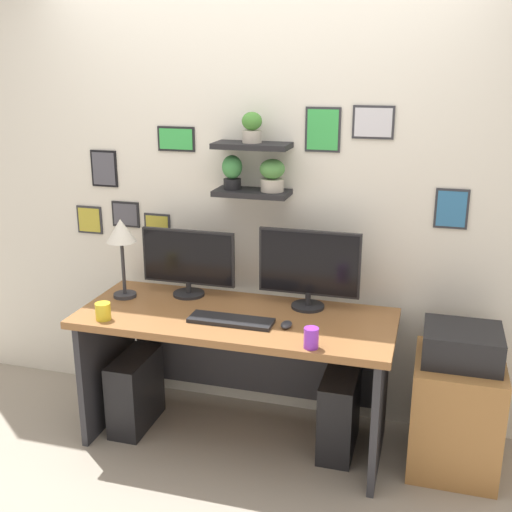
{
  "coord_description": "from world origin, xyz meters",
  "views": [
    {
      "loc": [
        0.96,
        -2.95,
        2.03
      ],
      "look_at": [
        0.1,
        0.05,
        1.07
      ],
      "focal_mm": 44.21,
      "sensor_mm": 36.0,
      "label": 1
    }
  ],
  "objects_px": {
    "keyboard": "(231,320)",
    "coffee_mug": "(103,311)",
    "monitor_left": "(188,261)",
    "computer_tower_left": "(135,391)",
    "drawer_cabinet": "(455,413)",
    "computer_tower_right": "(339,412)",
    "monitor_right": "(309,267)",
    "pen_cup": "(311,338)",
    "desk": "(239,346)",
    "computer_mouse": "(286,325)",
    "desk_lamp": "(121,237)",
    "printer": "(462,345)"
  },
  "relations": [
    {
      "from": "monitor_left",
      "to": "computer_tower_left",
      "type": "distance_m",
      "value": 0.82
    },
    {
      "from": "pen_cup",
      "to": "drawer_cabinet",
      "type": "height_order",
      "value": "pen_cup"
    },
    {
      "from": "drawer_cabinet",
      "to": "computer_tower_right",
      "type": "distance_m",
      "value": 0.6
    },
    {
      "from": "keyboard",
      "to": "drawer_cabinet",
      "type": "height_order",
      "value": "keyboard"
    },
    {
      "from": "desk",
      "to": "printer",
      "type": "height_order",
      "value": "printer"
    },
    {
      "from": "monitor_right",
      "to": "computer_tower_right",
      "type": "height_order",
      "value": "monitor_right"
    },
    {
      "from": "keyboard",
      "to": "computer_tower_left",
      "type": "bearing_deg",
      "value": 172.91
    },
    {
      "from": "desk",
      "to": "computer_tower_right",
      "type": "height_order",
      "value": "desk"
    },
    {
      "from": "keyboard",
      "to": "printer",
      "type": "bearing_deg",
      "value": 9.65
    },
    {
      "from": "monitor_left",
      "to": "computer_mouse",
      "type": "xyz_separation_m",
      "value": [
        0.65,
        -0.3,
        -0.19
      ]
    },
    {
      "from": "desk_lamp",
      "to": "drawer_cabinet",
      "type": "height_order",
      "value": "desk_lamp"
    },
    {
      "from": "keyboard",
      "to": "drawer_cabinet",
      "type": "xyz_separation_m",
      "value": [
        1.15,
        0.2,
        -0.46
      ]
    },
    {
      "from": "desk",
      "to": "computer_mouse",
      "type": "xyz_separation_m",
      "value": [
        0.3,
        -0.14,
        0.22
      ]
    },
    {
      "from": "monitor_right",
      "to": "computer_tower_left",
      "type": "xyz_separation_m",
      "value": [
        -0.95,
        -0.24,
        -0.76
      ]
    },
    {
      "from": "monitor_right",
      "to": "coffee_mug",
      "type": "distance_m",
      "value": 1.11
    },
    {
      "from": "monitor_right",
      "to": "printer",
      "type": "height_order",
      "value": "monitor_right"
    },
    {
      "from": "keyboard",
      "to": "coffee_mug",
      "type": "xyz_separation_m",
      "value": [
        -0.65,
        -0.15,
        0.04
      ]
    },
    {
      "from": "coffee_mug",
      "to": "desk_lamp",
      "type": "bearing_deg",
      "value": 98.25
    },
    {
      "from": "monitor_right",
      "to": "printer",
      "type": "xyz_separation_m",
      "value": [
        0.81,
        -0.12,
        -0.3
      ]
    },
    {
      "from": "coffee_mug",
      "to": "computer_tower_left",
      "type": "height_order",
      "value": "coffee_mug"
    },
    {
      "from": "monitor_left",
      "to": "monitor_right",
      "type": "distance_m",
      "value": 0.7
    },
    {
      "from": "computer_tower_right",
      "to": "computer_mouse",
      "type": "bearing_deg",
      "value": -150.78
    },
    {
      "from": "computer_mouse",
      "to": "computer_tower_right",
      "type": "bearing_deg",
      "value": 29.22
    },
    {
      "from": "desk",
      "to": "drawer_cabinet",
      "type": "xyz_separation_m",
      "value": [
        1.16,
        0.04,
        -0.24
      ]
    },
    {
      "from": "monitor_left",
      "to": "coffee_mug",
      "type": "relative_size",
      "value": 6.07
    },
    {
      "from": "desk",
      "to": "coffee_mug",
      "type": "relative_size",
      "value": 18.67
    },
    {
      "from": "keyboard",
      "to": "desk_lamp",
      "type": "xyz_separation_m",
      "value": [
        -0.7,
        0.19,
        0.34
      ]
    },
    {
      "from": "computer_mouse",
      "to": "desk",
      "type": "bearing_deg",
      "value": 154.73
    },
    {
      "from": "pen_cup",
      "to": "monitor_left",
      "type": "bearing_deg",
      "value": 148.28
    },
    {
      "from": "monitor_left",
      "to": "computer_tower_left",
      "type": "xyz_separation_m",
      "value": [
        -0.25,
        -0.24,
        -0.74
      ]
    },
    {
      "from": "monitor_right",
      "to": "desk_lamp",
      "type": "xyz_separation_m",
      "value": [
        -1.04,
        -0.13,
        0.12
      ]
    },
    {
      "from": "desk",
      "to": "monitor_left",
      "type": "bearing_deg",
      "value": 155.09
    },
    {
      "from": "pen_cup",
      "to": "drawer_cabinet",
      "type": "xyz_separation_m",
      "value": [
        0.69,
        0.38,
        -0.5
      ]
    },
    {
      "from": "desk_lamp",
      "to": "printer",
      "type": "xyz_separation_m",
      "value": [
        1.85,
        0.01,
        -0.42
      ]
    },
    {
      "from": "desk_lamp",
      "to": "coffee_mug",
      "type": "relative_size",
      "value": 5.07
    },
    {
      "from": "coffee_mug",
      "to": "pen_cup",
      "type": "height_order",
      "value": "pen_cup"
    },
    {
      "from": "monitor_left",
      "to": "desk_lamp",
      "type": "xyz_separation_m",
      "value": [
        -0.34,
        -0.13,
        0.15
      ]
    },
    {
      "from": "computer_tower_right",
      "to": "monitor_left",
      "type": "bearing_deg",
      "value": 170.45
    },
    {
      "from": "monitor_right",
      "to": "printer",
      "type": "distance_m",
      "value": 0.87
    },
    {
      "from": "monitor_right",
      "to": "computer_mouse",
      "type": "bearing_deg",
      "value": -99.34
    },
    {
      "from": "monitor_left",
      "to": "keyboard",
      "type": "relative_size",
      "value": 1.24
    },
    {
      "from": "desk_lamp",
      "to": "computer_tower_right",
      "type": "distance_m",
      "value": 1.53
    },
    {
      "from": "keyboard",
      "to": "coffee_mug",
      "type": "relative_size",
      "value": 4.89
    },
    {
      "from": "keyboard",
      "to": "printer",
      "type": "relative_size",
      "value": 1.16
    },
    {
      "from": "computer_mouse",
      "to": "desk_lamp",
      "type": "bearing_deg",
      "value": 170.17
    },
    {
      "from": "drawer_cabinet",
      "to": "printer",
      "type": "bearing_deg",
      "value": 90.0
    },
    {
      "from": "keyboard",
      "to": "desk",
      "type": "bearing_deg",
      "value": 93.18
    },
    {
      "from": "coffee_mug",
      "to": "computer_tower_right",
      "type": "relative_size",
      "value": 0.2
    },
    {
      "from": "monitor_right",
      "to": "desk_lamp",
      "type": "bearing_deg",
      "value": -172.77
    },
    {
      "from": "computer_tower_right",
      "to": "desk",
      "type": "bearing_deg",
      "value": -179.18
    }
  ]
}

